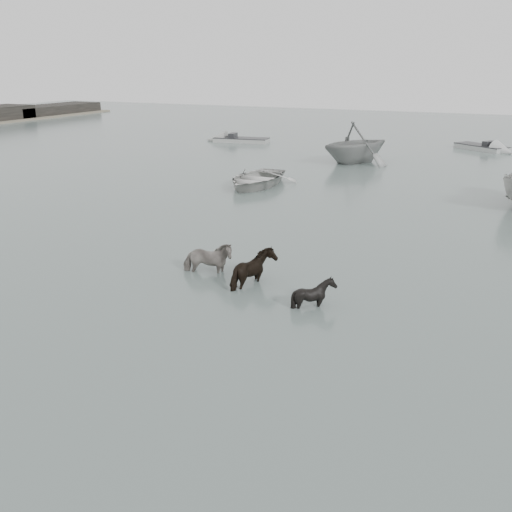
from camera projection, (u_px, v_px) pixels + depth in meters
name	position (u px, v px, depth m)	size (l,w,h in m)	color
ground	(270.00, 316.00, 15.34)	(140.00, 140.00, 0.00)	slate
pony_pinto	(207.00, 252.00, 18.25)	(0.77, 1.69, 1.42)	black
pony_dark	(254.00, 263.00, 17.25)	(1.42, 1.22, 1.43)	black
pony_black	(314.00, 287.00, 15.79)	(0.94, 1.06, 1.17)	black
rowboat_lead	(256.00, 177.00, 31.32)	(3.60, 5.05, 1.05)	beige
rowboat_trail	(356.00, 141.00, 38.37)	(4.72, 5.46, 2.88)	gray
skiff_outer	(242.00, 138.00, 48.63)	(6.43, 1.60, 0.75)	#A8A9A4
skiff_mid	(482.00, 145.00, 44.43)	(5.75, 1.60, 0.75)	#ACAFAC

